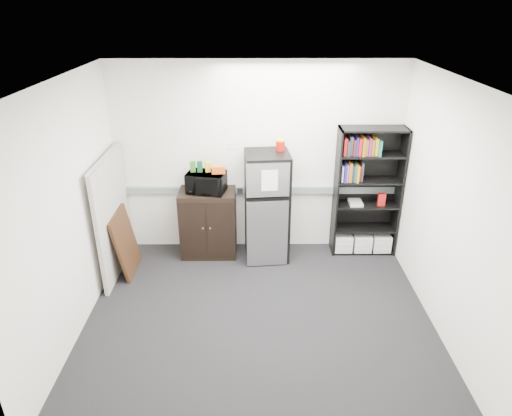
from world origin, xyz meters
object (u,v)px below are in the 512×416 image
(cubicle_partition, at_px, (113,215))
(refrigerator, at_px, (267,207))
(cabinet, at_px, (208,223))
(microwave, at_px, (206,182))
(bookshelf, at_px, (367,193))

(cubicle_partition, relative_size, refrigerator, 1.05)
(cabinet, xyz_separation_m, microwave, (-0.00, -0.02, 0.63))
(microwave, bearing_deg, cabinet, 101.14)
(cubicle_partition, distance_m, cabinet, 1.31)
(cubicle_partition, relative_size, microwave, 3.18)
(cabinet, relative_size, refrigerator, 0.63)
(microwave, bearing_deg, refrigerator, 6.72)
(cubicle_partition, distance_m, refrigerator, 2.06)
(bookshelf, height_order, cubicle_partition, bookshelf)
(cubicle_partition, height_order, refrigerator, cubicle_partition)
(bookshelf, xyz_separation_m, refrigerator, (-1.40, -0.14, -0.14))
(bookshelf, height_order, cabinet, bookshelf)
(bookshelf, relative_size, cabinet, 1.90)
(cabinet, bearing_deg, refrigerator, -5.51)
(bookshelf, distance_m, refrigerator, 1.42)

